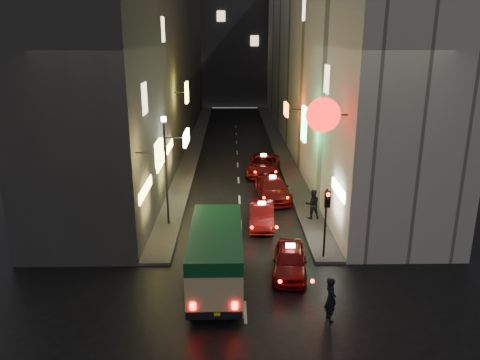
{
  "coord_description": "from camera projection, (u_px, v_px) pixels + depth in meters",
  "views": [
    {
      "loc": [
        -0.5,
        -12.3,
        10.52
      ],
      "look_at": [
        -0.05,
        13.0,
        2.77
      ],
      "focal_mm": 35.0,
      "sensor_mm": 36.0,
      "label": 1
    }
  ],
  "objects": [
    {
      "name": "pedestrian_sidewalk",
      "position": [
        313.0,
        202.0,
        27.66
      ],
      "size": [
        0.78,
        0.51,
        2.02
      ],
      "primitive_type": "imported",
      "rotation": [
        0.0,
        0.0,
        3.19
      ],
      "color": "black",
      "rests_on": "sidewalk_right"
    },
    {
      "name": "taxi_third",
      "position": [
        273.0,
        186.0,
        31.65
      ],
      "size": [
        2.65,
        5.45,
        1.85
      ],
      "color": "#650D0D",
      "rests_on": "ground"
    },
    {
      "name": "pedestrian_crossing",
      "position": [
        331.0,
        296.0,
        17.86
      ],
      "size": [
        0.56,
        0.75,
        2.06
      ],
      "primitive_type": "imported",
      "rotation": [
        0.0,
        0.0,
        1.77
      ],
      "color": "black",
      "rests_on": "ground"
    },
    {
      "name": "building_right",
      "position": [
        320.0,
        54.0,
        44.85
      ],
      "size": [
        7.99,
        52.0,
        18.0
      ],
      "color": "#B8B2A9",
      "rests_on": "ground"
    },
    {
      "name": "sidewalk_left",
      "position": [
        195.0,
        145.0,
        47.26
      ],
      "size": [
        1.5,
        52.0,
        0.15
      ],
      "primitive_type": "cube",
      "color": "#4C4A47",
      "rests_on": "ground"
    },
    {
      "name": "taxi_second",
      "position": [
        262.0,
        213.0,
        27.07
      ],
      "size": [
        2.21,
        4.84,
        1.68
      ],
      "color": "#650D0D",
      "rests_on": "ground"
    },
    {
      "name": "building_left",
      "position": [
        153.0,
        54.0,
        44.57
      ],
      "size": [
        7.68,
        52.0,
        18.0
      ],
      "color": "#343230",
      "rests_on": "ground"
    },
    {
      "name": "sidewalk_right",
      "position": [
        279.0,
        145.0,
        47.4
      ],
      "size": [
        1.5,
        52.0,
        0.15
      ],
      "primitive_type": "cube",
      "color": "#4C4A47",
      "rests_on": "ground"
    },
    {
      "name": "lamp_post",
      "position": [
        166.0,
        164.0,
        26.11
      ],
      "size": [
        0.28,
        0.28,
        6.22
      ],
      "color": "black",
      "rests_on": "sidewalk_left"
    },
    {
      "name": "taxi_far",
      "position": [
        263.0,
        164.0,
        37.25
      ],
      "size": [
        3.0,
        5.72,
        1.91
      ],
      "color": "#650D0D",
      "rests_on": "ground"
    },
    {
      "name": "building_far",
      "position": [
        234.0,
        34.0,
        74.72
      ],
      "size": [
        30.0,
        10.0,
        22.0
      ],
      "primitive_type": "cube",
      "color": "#313136",
      "rests_on": "ground"
    },
    {
      "name": "taxi_near",
      "position": [
        290.0,
        258.0,
        21.54
      ],
      "size": [
        2.56,
        5.0,
        1.69
      ],
      "color": "#650D0D",
      "rests_on": "ground"
    },
    {
      "name": "minibus",
      "position": [
        216.0,
        251.0,
        20.13
      ],
      "size": [
        2.23,
        6.3,
        2.7
      ],
      "color": "#D2BA83",
      "rests_on": "ground"
    },
    {
      "name": "traffic_light",
      "position": [
        327.0,
        209.0,
        22.23
      ],
      "size": [
        0.26,
        0.43,
        3.5
      ],
      "color": "black",
      "rests_on": "sidewalk_right"
    }
  ]
}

